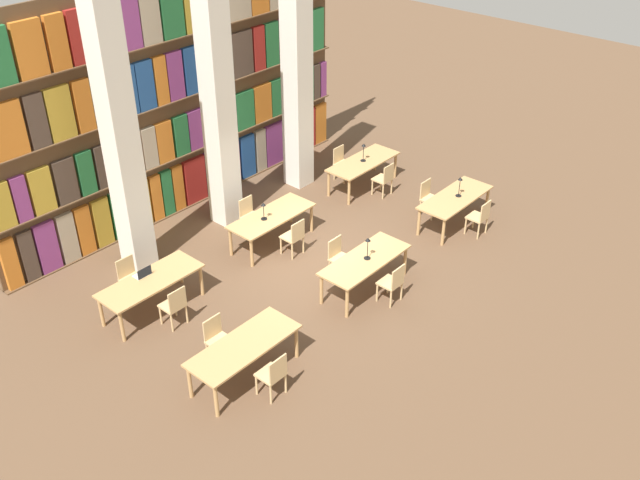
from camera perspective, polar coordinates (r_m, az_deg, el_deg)
The scene contains 28 objects.
ground_plane at distance 15.53m, azimuth -0.38°, elevation -1.87°, with size 40.00×40.00×0.00m, color brown.
bookshelf_bank at distance 17.00m, azimuth -10.93°, elevation 10.77°, with size 10.04×0.35×5.50m.
pillar_left at distance 14.55m, azimuth -15.70°, elevation 7.90°, with size 0.56×0.56×6.00m.
pillar_center at distance 15.93m, azimuth -8.19°, elevation 10.95°, with size 0.56×0.56×6.00m.
pillar_right at distance 17.57m, azimuth -1.86°, elevation 13.33°, with size 0.56×0.56×6.00m.
reading_table_0 at distance 12.41m, azimuth -6.11°, elevation -8.58°, with size 2.08×0.82×0.73m.
chair_0 at distance 12.15m, azimuth -3.76°, elevation -10.66°, with size 0.42×0.40×0.88m.
chair_1 at distance 12.94m, azimuth -8.19°, elevation -7.79°, with size 0.42×0.40×0.88m.
reading_table_1 at distance 14.44m, azimuth 3.61°, elevation -1.79°, with size 2.08×0.82×0.73m.
chair_2 at distance 14.22m, azimuth 5.83°, elevation -3.39°, with size 0.42×0.40×0.88m.
chair_3 at distance 14.90m, azimuth 1.53°, elevation -1.34°, with size 0.42×0.40×0.88m.
desk_lamp_0 at distance 14.23m, azimuth 3.84°, elevation -0.38°, with size 0.14×0.14×0.49m.
reading_table_2 at distance 16.90m, azimuth 10.76°, elevation 3.19°, with size 2.08×0.82×0.73m.
chair_4 at distance 16.69m, azimuth 12.66°, elevation 1.84°, with size 0.42×0.40×0.88m.
chair_5 at distance 17.28m, azimuth 8.71°, elevation 3.41°, with size 0.42×0.40×0.88m.
desk_lamp_1 at distance 16.75m, azimuth 11.13°, elevation 4.46°, with size 0.14×0.14×0.49m.
reading_table_3 at distance 14.21m, azimuth -13.39°, elevation -3.37°, with size 2.08×0.82×0.73m.
chair_6 at distance 13.84m, azimuth -11.58°, elevation -5.12°, with size 0.42×0.40×0.88m.
chair_7 at distance 14.79m, azimuth -14.94°, elevation -2.87°, with size 0.42×0.40×0.88m.
laptop at distance 14.29m, azimuth -14.00°, elevation -2.65°, with size 0.32×0.22×0.21m.
reading_table_4 at distance 15.91m, azimuth -3.89°, elevation 1.76°, with size 2.08×0.82×0.73m.
chair_8 at distance 15.58m, azimuth -2.09°, elevation 0.31°, with size 0.42×0.40×0.88m.
chair_9 at distance 16.43m, azimuth -5.63°, elevation 2.02°, with size 0.42×0.40×0.88m.
desk_lamp_2 at distance 15.59m, azimuth -4.54°, elevation 2.55°, with size 0.14×0.14×0.42m.
reading_table_5 at distance 18.29m, azimuth 3.47°, elevation 6.11°, with size 2.08×0.82×0.73m.
chair_10 at distance 18.00m, azimuth 5.18°, elevation 4.93°, with size 0.42×0.40×0.88m.
chair_11 at distance 18.75m, azimuth 1.77°, elevation 6.25°, with size 0.42×0.40×0.88m.
desk_lamp_3 at distance 18.12m, azimuth 3.50°, elevation 7.26°, with size 0.14×0.14×0.48m.
Camera 1 is at (-9.56, -8.53, 8.78)m, focal length 40.00 mm.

